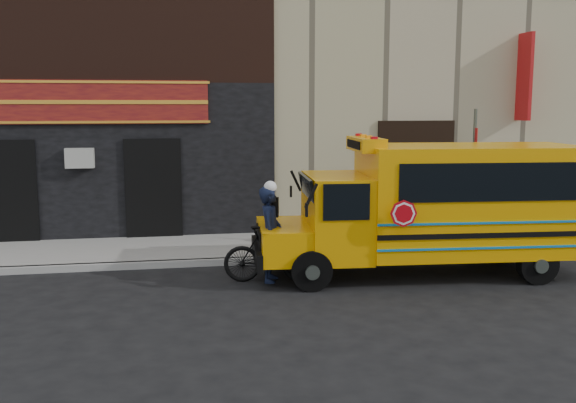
% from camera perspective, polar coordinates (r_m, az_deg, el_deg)
% --- Properties ---
extents(ground, '(120.00, 120.00, 0.00)m').
position_cam_1_polar(ground, '(12.37, 2.67, -8.24)').
color(ground, black).
rests_on(ground, ground).
extents(curb, '(40.00, 0.20, 0.15)m').
position_cam_1_polar(curb, '(14.81, 0.47, -5.10)').
color(curb, '#9D9C98').
rests_on(curb, ground).
extents(sidewalk, '(40.00, 3.00, 0.15)m').
position_cam_1_polar(sidewalk, '(16.25, -0.49, -3.87)').
color(sidewalk, gray).
rests_on(sidewalk, ground).
extents(building, '(20.00, 10.70, 12.00)m').
position_cam_1_polar(building, '(22.30, -3.40, 15.12)').
color(building, tan).
rests_on(building, sidewalk).
extents(school_bus, '(7.03, 2.61, 2.92)m').
position_cam_1_polar(school_bus, '(13.85, 13.22, -0.24)').
color(school_bus, black).
rests_on(school_bus, ground).
extents(sign_pole, '(0.10, 0.30, 3.49)m').
position_cam_1_polar(sign_pole, '(15.69, 16.13, 2.14)').
color(sign_pole, '#474F48').
rests_on(sign_pole, ground).
extents(bicycle, '(2.01, 0.91, 1.17)m').
position_cam_1_polar(bicycle, '(13.03, -1.49, -4.70)').
color(bicycle, black).
rests_on(bicycle, ground).
extents(cyclist, '(0.63, 0.80, 1.93)m').
position_cam_1_polar(cyclist, '(12.87, -1.56, -3.13)').
color(cyclist, black).
rests_on(cyclist, ground).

